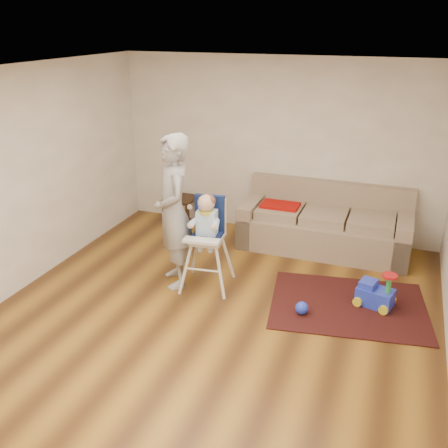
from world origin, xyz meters
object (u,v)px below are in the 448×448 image
(adult, at_px, (174,212))
(sofa, at_px, (325,219))
(side_table, at_px, (181,211))
(ride_on_toy, at_px, (376,288))
(high_chair, at_px, (207,243))
(toy_ball, at_px, (302,308))

(adult, bearing_deg, sofa, 101.03)
(sofa, bearing_deg, side_table, 176.96)
(ride_on_toy, relative_size, high_chair, 0.36)
(high_chair, height_order, adult, adult)
(high_chair, bearing_deg, adult, -179.38)
(sofa, xyz_separation_m, side_table, (-2.36, 0.12, -0.23))
(side_table, xyz_separation_m, ride_on_toy, (3.23, -1.52, 0.00))
(sofa, distance_m, adult, 2.38)
(sofa, relative_size, toy_ball, 16.06)
(high_chair, relative_size, adult, 0.64)
(ride_on_toy, bearing_deg, side_table, 169.76)
(side_table, distance_m, adult, 2.10)
(side_table, height_order, high_chair, high_chair)
(side_table, bearing_deg, sofa, -2.88)
(toy_ball, bearing_deg, side_table, 140.61)
(toy_ball, xyz_separation_m, adult, (-1.69, 0.21, 0.88))
(side_table, distance_m, toy_ball, 3.18)
(ride_on_toy, bearing_deg, high_chair, -158.66)
(toy_ball, distance_m, high_chair, 1.40)
(sofa, bearing_deg, ride_on_toy, -58.55)
(high_chair, xyz_separation_m, adult, (-0.41, -0.06, 0.38))
(high_chair, bearing_deg, side_table, 116.18)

